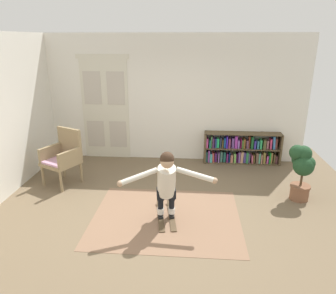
% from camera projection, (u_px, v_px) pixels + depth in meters
% --- Properties ---
extents(ground_plane, '(7.20, 7.20, 0.00)m').
position_uv_depth(ground_plane, '(166.00, 213.00, 5.27)').
color(ground_plane, brown).
extents(back_wall, '(6.00, 0.10, 2.90)m').
position_uv_depth(back_wall, '(175.00, 99.00, 7.25)').
color(back_wall, silver).
rests_on(back_wall, ground).
extents(double_door, '(1.22, 0.05, 2.45)m').
position_uv_depth(double_door, '(105.00, 108.00, 7.39)').
color(double_door, beige).
rests_on(double_door, ground).
extents(rug, '(2.39, 1.94, 0.01)m').
position_uv_depth(rug, '(166.00, 217.00, 5.13)').
color(rug, '#83624A').
rests_on(rug, ground).
extents(bookshelf, '(1.75, 0.30, 0.73)m').
position_uv_depth(bookshelf, '(241.00, 149.00, 7.30)').
color(bookshelf, brown).
rests_on(bookshelf, ground).
extents(wicker_chair, '(0.81, 0.81, 1.10)m').
position_uv_depth(wicker_chair, '(63.00, 156.00, 6.20)').
color(wicker_chair, '#907B56').
rests_on(wicker_chair, ground).
extents(potted_plant, '(0.44, 0.50, 1.02)m').
position_uv_depth(potted_plant, '(302.00, 167.00, 5.53)').
color(potted_plant, brown).
rests_on(potted_plant, ground).
extents(skis_pair, '(0.40, 0.92, 0.07)m').
position_uv_depth(skis_pair, '(166.00, 215.00, 5.16)').
color(skis_pair, '#4B3925').
rests_on(skis_pair, rug).
extents(person_skier, '(1.46, 0.66, 1.15)m').
position_uv_depth(person_skier, '(167.00, 180.00, 4.78)').
color(person_skier, white).
rests_on(person_skier, skis_pair).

